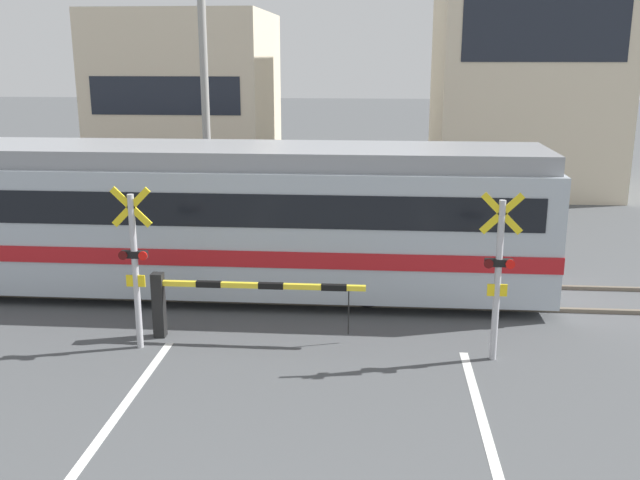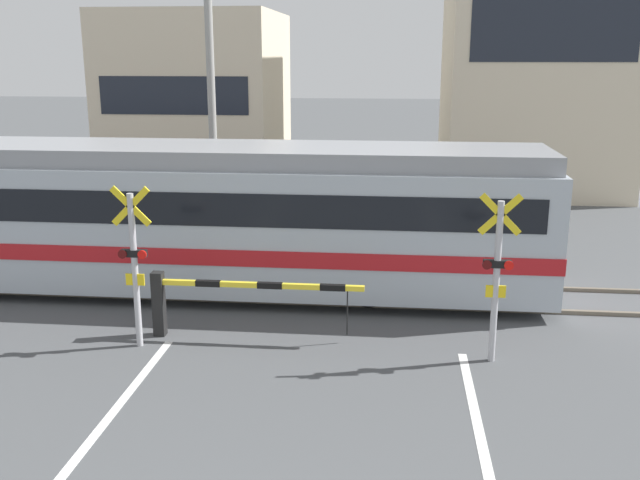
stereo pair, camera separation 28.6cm
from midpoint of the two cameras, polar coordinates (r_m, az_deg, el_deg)
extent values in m
cube|color=#6B6051|center=(14.37, -0.27, -5.09)|extent=(50.00, 0.10, 0.08)
cube|color=#6B6051|center=(15.73, 0.18, -3.34)|extent=(50.00, 0.10, 0.08)
cube|color=#ADB7C1|center=(15.86, -18.47, 1.46)|extent=(19.03, 2.62, 2.51)
cube|color=gray|center=(15.62, -18.90, 6.60)|extent=(18.84, 2.30, 0.36)
cube|color=red|center=(15.95, -18.36, 0.15)|extent=(19.05, 2.67, 0.32)
cube|color=black|center=(15.75, -18.64, 3.47)|extent=(18.27, 2.66, 0.64)
cylinder|color=black|center=(14.22, 3.22, -3.89)|extent=(0.76, 0.12, 0.76)
cylinder|color=black|center=(15.58, 3.37, -2.22)|extent=(0.76, 0.12, 0.76)
cube|color=black|center=(13.00, -13.39, -5.09)|extent=(0.20, 0.20, 1.18)
cube|color=yellow|center=(12.43, -5.44, -3.65)|extent=(3.66, 0.09, 0.09)
cube|color=black|center=(12.62, -9.54, -3.51)|extent=(0.44, 0.10, 0.10)
cube|color=black|center=(12.40, -4.61, -3.67)|extent=(0.44, 0.10, 0.10)
cube|color=black|center=(12.28, 0.46, -3.82)|extent=(0.44, 0.10, 0.10)
cylinder|color=black|center=(12.41, 1.64, -5.82)|extent=(0.02, 0.02, 0.80)
cube|color=black|center=(17.65, 9.80, 0.31)|extent=(0.20, 0.20, 1.18)
cube|color=yellow|center=(17.48, 3.88, 1.75)|extent=(3.66, 0.09, 0.09)
cube|color=black|center=(17.49, 6.87, 1.68)|extent=(0.44, 0.10, 0.10)
cube|color=black|center=(17.48, 3.28, 1.76)|extent=(0.44, 0.10, 0.10)
cube|color=black|center=(17.54, -0.30, 1.83)|extent=(0.44, 0.10, 0.10)
cylinder|color=black|center=(17.67, -1.13, 0.41)|extent=(0.02, 0.02, 0.80)
cylinder|color=#B2B2B7|center=(12.38, -15.18, -2.55)|extent=(0.11, 0.11, 2.68)
cube|color=yellow|center=(12.11, -15.54, 2.55)|extent=(0.68, 0.04, 0.68)
cube|color=yellow|center=(12.11, -15.54, 2.55)|extent=(0.68, 0.04, 0.68)
cube|color=black|center=(12.29, -15.28, -1.12)|extent=(0.44, 0.12, 0.12)
cylinder|color=#4C0C0C|center=(12.28, -16.14, -1.19)|extent=(0.15, 0.03, 0.15)
cylinder|color=red|center=(12.17, -14.65, -1.24)|extent=(0.15, 0.03, 0.15)
cube|color=yellow|center=(12.40, -15.17, -3.17)|extent=(0.32, 0.03, 0.20)
cylinder|color=#B2B2B7|center=(11.80, 13.34, -3.28)|extent=(0.11, 0.11, 2.68)
cube|color=yellow|center=(11.51, 13.66, 2.07)|extent=(0.68, 0.04, 0.68)
cube|color=yellow|center=(11.51, 13.66, 2.07)|extent=(0.68, 0.04, 0.68)
cube|color=black|center=(11.71, 13.43, -1.78)|extent=(0.44, 0.12, 0.12)
cylinder|color=#4C0C0C|center=(11.61, 12.65, -1.87)|extent=(0.15, 0.03, 0.15)
cylinder|color=red|center=(11.67, 14.31, -1.89)|extent=(0.15, 0.03, 0.15)
cube|color=yellow|center=(11.82, 13.31, -3.92)|extent=(0.32, 0.03, 0.20)
cylinder|color=#33384C|center=(19.31, -0.71, 1.23)|extent=(0.13, 0.13, 0.84)
cylinder|color=#33384C|center=(19.29, -0.29, 1.22)|extent=(0.13, 0.13, 0.84)
cube|color=maroon|center=(19.14, -0.51, 3.41)|extent=(0.38, 0.22, 0.66)
sphere|color=#997056|center=(19.06, -0.51, 4.74)|extent=(0.23, 0.23, 0.23)
cube|color=beige|center=(28.29, -10.68, 10.98)|extent=(6.17, 6.41, 6.43)
cube|color=#1E232D|center=(25.19, -12.64, 11.20)|extent=(5.18, 0.03, 1.29)
cube|color=beige|center=(27.73, 15.77, 14.68)|extent=(6.23, 6.41, 10.35)
cube|color=#1E232D|center=(24.59, 17.29, 15.86)|extent=(5.24, 0.03, 2.07)
cylinder|color=gray|center=(20.18, -9.60, 11.47)|extent=(0.22, 0.22, 7.70)
camera|label=1|loc=(0.14, -90.63, -0.16)|focal=40.00mm
camera|label=2|loc=(0.14, 89.37, 0.16)|focal=40.00mm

